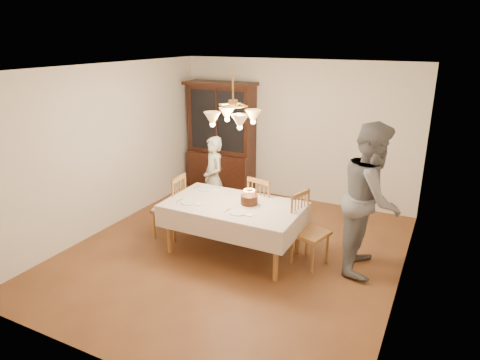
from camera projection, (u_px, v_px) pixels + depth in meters
The scene contains 14 objects.
ground at pixel (234, 252), 6.21m from camera, with size 5.00×5.00×0.00m, color brown.
room_shell at pixel (233, 147), 5.70m from camera, with size 5.00×5.00×5.00m.
dining_table at pixel (234, 209), 5.99m from camera, with size 1.90×1.10×0.76m.
china_hutch at pixel (222, 140), 8.40m from camera, with size 1.38×0.54×2.16m.
chair_far_side at pixel (265, 211), 6.54m from camera, with size 0.52×0.51×1.00m.
chair_left_end at pixel (170, 209), 6.59m from camera, with size 0.46×0.48×1.00m.
chair_right_end at pixel (310, 234), 5.79m from camera, with size 0.52×0.54×1.00m.
elderly_woman at pixel (214, 178), 7.17m from camera, with size 0.52×0.34×1.43m, color beige.
adult_in_grey at pixel (371, 198), 5.51m from camera, with size 0.97×0.76×1.99m, color slate.
birthday_cake at pixel (249, 200), 5.91m from camera, with size 0.30×0.30×0.23m.
place_setting_near_left at pixel (190, 202), 6.01m from camera, with size 0.39×0.24×0.02m.
place_setting_near_right at pixel (239, 213), 5.66m from camera, with size 0.39×0.24×0.02m.
place_setting_far_left at pixel (208, 189), 6.53m from camera, with size 0.42×0.27×0.02m.
chandelier at pixel (233, 117), 5.58m from camera, with size 0.62×0.62×0.73m.
Camera 1 is at (2.58, -4.91, 2.99)m, focal length 32.00 mm.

